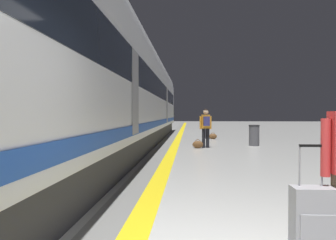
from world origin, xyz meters
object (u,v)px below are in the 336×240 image
Objects in this scene: passenger_near at (206,125)px; rolling_suitcase_foreground at (313,222)px; duffel_bag_mid at (213,136)px; waste_bin at (254,135)px; high_speed_train at (120,86)px; passenger_mid at (207,122)px; duffel_bag_near at (198,144)px.

rolling_suitcase_foreground is at bearing -87.34° from passenger_near.
duffel_bag_mid is 4.03m from waste_bin.
passenger_near is at bearing -155.31° from waste_bin.
high_speed_train is at bearing -164.37° from waste_bin.
passenger_mid is at bearing 56.04° from high_speed_train.
rolling_suitcase_foreground reaches higher than waste_bin.
duffel_bag_mid is (4.06, 5.28, -2.35)m from high_speed_train.
duffel_bag_mid is (0.63, 4.71, -0.80)m from passenger_near.
waste_bin is at bearing -65.30° from passenger_mid.
duffel_bag_near is at bearing -101.02° from duffel_bag_mid.
passenger_near is at bearing 9.51° from high_speed_train.
rolling_suitcase_foreground reaches higher than duffel_bag_mid.
passenger_near is 4.81m from duffel_bag_mid.
duffel_bag_mid is at bearing 52.45° from high_speed_train.
rolling_suitcase_foreground is at bearing -68.10° from high_speed_train.
high_speed_train is 3.92m from duffel_bag_near.
passenger_near is at bearing -97.59° from duffel_bag_mid.
passenger_mid reaches higher than rolling_suitcase_foreground.
rolling_suitcase_foreground is at bearing -85.47° from duffel_bag_near.
passenger_near is (-0.48, 10.31, 0.57)m from rolling_suitcase_foreground.
high_speed_train is 74.39× the size of duffel_bag_near.
rolling_suitcase_foreground is at bearing -90.56° from duffel_bag_mid.
waste_bin is at bearing 81.62° from rolling_suitcase_foreground.
passenger_near reaches higher than duffel_bag_mid.
passenger_near reaches higher than rolling_suitcase_foreground.
duffel_bag_mid is at bearing 82.41° from passenger_near.
rolling_suitcase_foreground is at bearing -89.35° from passenger_mid.
duffel_bag_near is 0.28× the size of passenger_mid.
high_speed_train is 20.50× the size of passenger_mid.
waste_bin is (5.58, 1.56, -2.05)m from high_speed_train.
duffel_bag_mid is at bearing 112.17° from waste_bin.
high_speed_train is 7.07m from duffel_bag_mid.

